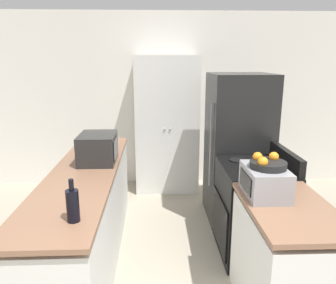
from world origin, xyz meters
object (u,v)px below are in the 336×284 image
Objects in this scene: fruit_bowl at (267,163)px; refrigerator at (238,148)px; microwave at (98,148)px; toaster_oven at (265,181)px; wine_bottle at (73,205)px; pantry_cabinet at (167,125)px; stove at (253,209)px.

refrigerator is at bearing 83.57° from fruit_bowl.
microwave reaches higher than toaster_oven.
microwave is 1.24m from wine_bottle.
microwave is 1.60× the size of wine_bottle.
pantry_cabinet is at bearing 104.97° from fruit_bowl.
stove is 0.61× the size of refrigerator.
wine_bottle is (-0.70, -2.78, 0.04)m from pantry_cabinet.
fruit_bowl is (1.35, 0.35, 0.15)m from wine_bottle.
wine_bottle is 1.40m from fruit_bowl.
refrigerator is 6.21× the size of wine_bottle.
fruit_bowl reaches higher than stove.
pantry_cabinet is at bearing 75.85° from wine_bottle.
stove is 1.66m from microwave.
wine_bottle is 1.39m from toaster_oven.
wine_bottle is (-1.49, -1.03, 0.56)m from stove.
wine_bottle is (0.04, -1.24, -0.03)m from microwave.
stove is at bearing -91.98° from refrigerator.
toaster_oven is at bearing -75.16° from pantry_cabinet.
refrigerator is at bearing 83.30° from toaster_oven.
pantry_cabinet reaches higher than stove.
stove is at bearing 78.43° from fruit_bowl.
microwave is 1.66m from fruit_bowl.
stove is at bearing 77.84° from toaster_oven.
refrigerator is (0.03, 0.81, 0.41)m from stove.
stove is 2.37× the size of microwave.
pantry_cabinet is 1.71m from microwave.
pantry_cabinet is 1.83× the size of stove.
fruit_bowl is at bearing -75.03° from pantry_cabinet.
pantry_cabinet is 2.53m from fruit_bowl.
toaster_oven is at bearing -32.69° from microwave.
microwave is at bearing 92.04° from wine_bottle.
toaster_oven is 1.54× the size of fruit_bowl.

